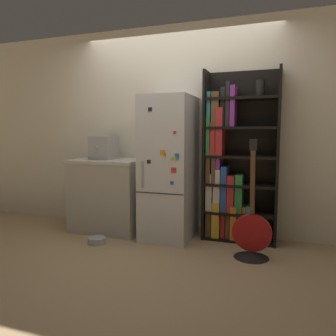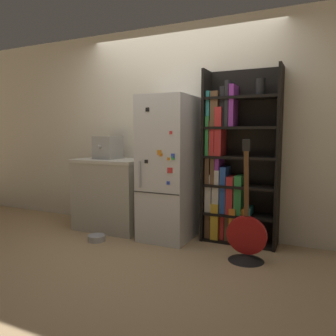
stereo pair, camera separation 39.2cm
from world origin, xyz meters
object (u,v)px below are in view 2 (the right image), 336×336
at_px(pet_bowl, 97,238).
at_px(refrigerator, 169,168).
at_px(bookshelf, 232,168).
at_px(espresso_machine, 108,147).
at_px(guitar, 246,244).

bearing_deg(pet_bowl, refrigerator, 34.28).
height_order(bookshelf, espresso_machine, bookshelf).
bearing_deg(refrigerator, guitar, -18.69).
height_order(refrigerator, guitar, refrigerator).
bearing_deg(espresso_machine, refrigerator, -2.89).
height_order(refrigerator, pet_bowl, refrigerator).
xyz_separation_m(refrigerator, espresso_machine, (-0.90, 0.05, 0.23)).
xyz_separation_m(bookshelf, guitar, (0.29, -0.54, -0.69)).
xyz_separation_m(guitar, pet_bowl, (-1.71, -0.14, -0.13)).
bearing_deg(espresso_machine, guitar, -11.43).
distance_m(guitar, pet_bowl, 1.72).
relative_size(guitar, pet_bowl, 5.90).
distance_m(refrigerator, guitar, 1.25).
bearing_deg(guitar, bookshelf, 118.74).
distance_m(refrigerator, pet_bowl, 1.18).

